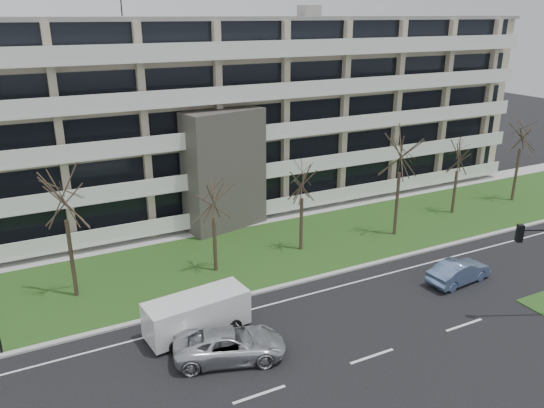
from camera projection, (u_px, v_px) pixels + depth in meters
ground at (372, 356)px, 25.41m from camera, size 160.00×160.00×0.00m
grass_verge at (256, 253)px, 36.31m from camera, size 90.00×10.00×0.06m
curb at (292, 284)px, 32.10m from camera, size 90.00×0.35×0.12m
sidewalk at (226, 226)px, 40.92m from camera, size 90.00×2.00×0.08m
lane_edge_line at (304, 296)px, 30.86m from camera, size 90.00×0.12×0.01m
apartment_building at (192, 114)px, 44.07m from camera, size 60.50×15.10×18.75m
silver_pickup at (230, 344)px, 25.07m from camera, size 5.82×3.96×1.48m
blue_sedan at (459, 272)px, 32.20m from camera, size 4.45×1.94×1.42m
white_van at (198, 311)px, 26.95m from camera, size 5.47×2.62×2.05m
tree_2 at (62, 188)px, 28.59m from camera, size 4.24×4.24×8.48m
tree_3 at (213, 196)px, 32.13m from camera, size 3.28×3.28×6.55m
tree_4 at (302, 177)px, 35.12m from camera, size 3.38×3.38×6.76m
tree_5 at (401, 147)px, 37.11m from camera, size 4.29×4.29×8.57m
tree_6 at (459, 154)px, 41.96m from camera, size 3.21×3.21×6.43m
tree_7 at (523, 128)px, 44.35m from camera, size 4.17×4.17×8.33m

